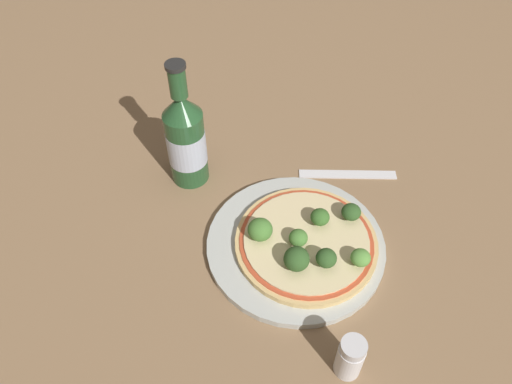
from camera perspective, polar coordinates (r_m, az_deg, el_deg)
The scene contains 13 objects.
ground_plane at distance 0.75m, azimuth 4.52°, elevation -5.24°, with size 3.00×3.00×0.00m, color #846647.
plate at distance 0.74m, azimuth 4.54°, elevation -6.05°, with size 0.26×0.26×0.01m.
pizza at distance 0.73m, azimuth 5.75°, elevation -5.74°, with size 0.21×0.21×0.01m.
broccoli_floret_0 at distance 0.73m, azimuth 7.33°, elevation -2.87°, with size 0.03×0.03×0.03m.
broccoli_floret_1 at distance 0.69m, azimuth 8.03°, elevation -7.51°, with size 0.03×0.03×0.03m.
broccoli_floret_2 at distance 0.68m, azimuth 4.66°, elevation -7.64°, with size 0.04×0.04×0.03m.
broccoli_floret_3 at distance 0.71m, azimuth 0.47°, elevation -4.32°, with size 0.04×0.04×0.03m.
broccoli_floret_4 at distance 0.74m, azimuth 10.83°, elevation -2.27°, with size 0.03×0.03×0.03m.
broccoli_floret_5 at distance 0.70m, azimuth 11.86°, elevation -7.36°, with size 0.03×0.03×0.03m.
broccoli_floret_6 at distance 0.71m, azimuth 4.86°, elevation -5.25°, with size 0.03×0.03×0.02m.
beer_bottle at distance 0.78m, azimuth -8.04°, elevation 6.06°, with size 0.06×0.06×0.22m.
pepper_shaker at distance 0.63m, azimuth 10.70°, elevation -18.07°, with size 0.03×0.03×0.07m.
fork at distance 0.85m, azimuth 10.43°, elevation 2.03°, with size 0.08×0.16×0.00m.
Camera 1 is at (-0.43, -0.13, 0.61)m, focal length 35.00 mm.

